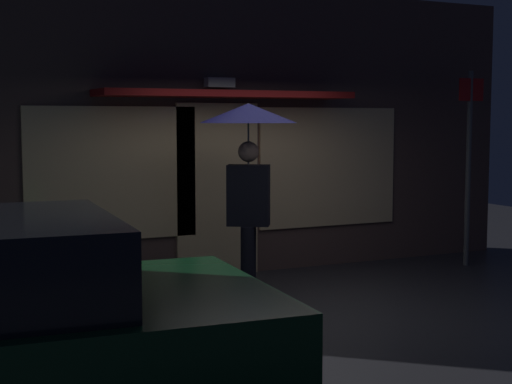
% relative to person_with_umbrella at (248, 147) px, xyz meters
% --- Properties ---
extents(ground_plane, '(18.00, 18.00, 0.00)m').
position_rel_person_with_umbrella_xyz_m(ground_plane, '(0.18, -0.84, -1.70)').
color(ground_plane, '#2D2D33').
extents(building_facade, '(8.91, 1.00, 3.67)m').
position_rel_person_with_umbrella_xyz_m(building_facade, '(0.19, 1.50, 0.13)').
color(building_facade, brown).
rests_on(building_facade, ground).
extents(person_with_umbrella, '(1.07, 1.07, 2.17)m').
position_rel_person_with_umbrella_xyz_m(person_with_umbrella, '(0.00, 0.00, 0.00)').
color(person_with_umbrella, black).
rests_on(person_with_umbrella, ground).
extents(street_sign_post, '(0.40, 0.07, 2.64)m').
position_rel_person_with_umbrella_xyz_m(street_sign_post, '(3.53, 0.53, -0.21)').
color(street_sign_post, '#595B60').
rests_on(street_sign_post, ground).
extents(sidewalk_bollard, '(0.22, 0.22, 0.50)m').
position_rel_person_with_umbrella_xyz_m(sidewalk_bollard, '(-1.29, 0.68, -1.45)').
color(sidewalk_bollard, '#9E998E').
rests_on(sidewalk_bollard, ground).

